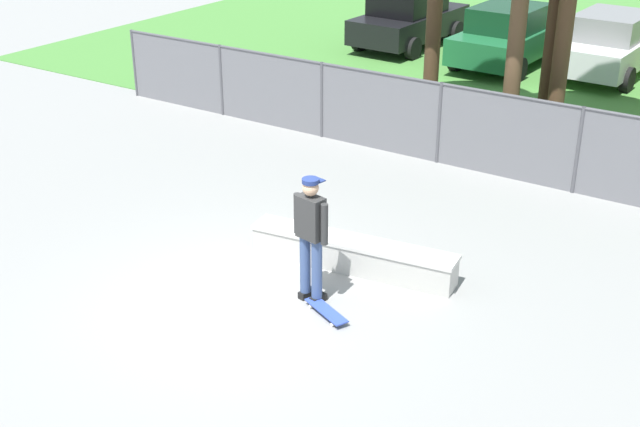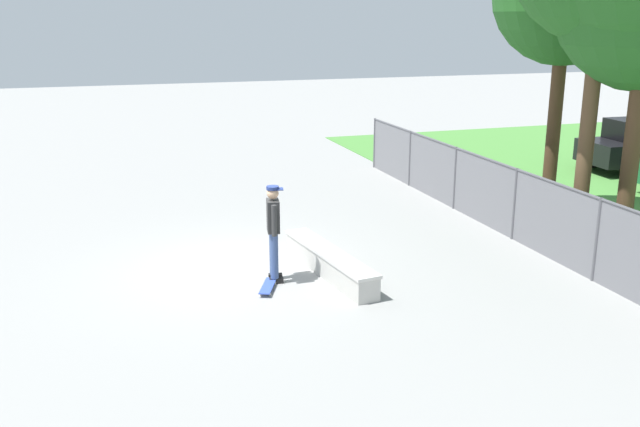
{
  "view_description": "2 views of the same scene",
  "coord_description": "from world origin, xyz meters",
  "px_view_note": "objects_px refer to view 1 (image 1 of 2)",
  "views": [
    {
      "loc": [
        6.47,
        -7.75,
        6.03
      ],
      "look_at": [
        0.34,
        1.57,
        0.81
      ],
      "focal_mm": 46.75,
      "sensor_mm": 36.0,
      "label": 1
    },
    {
      "loc": [
        12.92,
        -2.47,
        4.83
      ],
      "look_at": [
        0.68,
        1.53,
        1.19
      ],
      "focal_mm": 39.45,
      "sensor_mm": 36.0,
      "label": 2
    }
  ],
  "objects_px": {
    "skateboarder": "(311,234)",
    "car_white": "(611,44)",
    "car_green": "(509,36)",
    "concrete_ledge": "(352,254)",
    "skateboard": "(326,311)",
    "car_black": "(409,19)"
  },
  "relations": [
    {
      "from": "car_green",
      "to": "concrete_ledge",
      "type": "bearing_deg",
      "value": -78.58
    },
    {
      "from": "skateboarder",
      "to": "car_black",
      "type": "height_order",
      "value": "skateboarder"
    },
    {
      "from": "car_green",
      "to": "car_white",
      "type": "relative_size",
      "value": 1.0
    },
    {
      "from": "skateboarder",
      "to": "car_green",
      "type": "height_order",
      "value": "skateboarder"
    },
    {
      "from": "skateboard",
      "to": "skateboarder",
      "type": "bearing_deg",
      "value": 150.59
    },
    {
      "from": "car_green",
      "to": "car_black",
      "type": "bearing_deg",
      "value": 171.78
    },
    {
      "from": "skateboarder",
      "to": "car_white",
      "type": "relative_size",
      "value": 0.43
    },
    {
      "from": "skateboarder",
      "to": "skateboard",
      "type": "height_order",
      "value": "skateboarder"
    },
    {
      "from": "skateboard",
      "to": "car_green",
      "type": "distance_m",
      "value": 13.85
    },
    {
      "from": "skateboarder",
      "to": "car_white",
      "type": "bearing_deg",
      "value": 89.47
    },
    {
      "from": "concrete_ledge",
      "to": "car_black",
      "type": "bearing_deg",
      "value": 114.44
    },
    {
      "from": "concrete_ledge",
      "to": "car_black",
      "type": "relative_size",
      "value": 0.75
    },
    {
      "from": "car_green",
      "to": "skateboard",
      "type": "bearing_deg",
      "value": -78.08
    },
    {
      "from": "skateboarder",
      "to": "car_black",
      "type": "relative_size",
      "value": 0.43
    },
    {
      "from": "car_black",
      "to": "skateboard",
      "type": "bearing_deg",
      "value": -66.27
    },
    {
      "from": "concrete_ledge",
      "to": "skateboarder",
      "type": "bearing_deg",
      "value": -90.3
    },
    {
      "from": "skateboard",
      "to": "car_green",
      "type": "height_order",
      "value": "car_green"
    },
    {
      "from": "concrete_ledge",
      "to": "skateboarder",
      "type": "xyz_separation_m",
      "value": [
        -0.01,
        -1.09,
        0.79
      ]
    },
    {
      "from": "skateboarder",
      "to": "car_white",
      "type": "distance_m",
      "value": 13.89
    },
    {
      "from": "concrete_ledge",
      "to": "skateboard",
      "type": "distance_m",
      "value": 1.38
    },
    {
      "from": "skateboard",
      "to": "car_black",
      "type": "relative_size",
      "value": 0.19
    },
    {
      "from": "car_black",
      "to": "car_white",
      "type": "distance_m",
      "value": 5.89
    }
  ]
}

